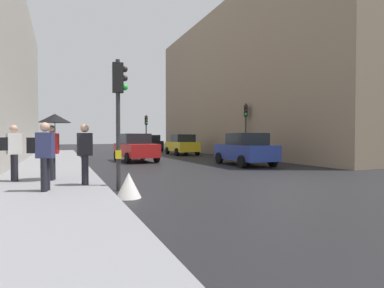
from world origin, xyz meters
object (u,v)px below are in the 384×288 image
at_px(traffic_light_mid_street, 246,121).
at_px(car_yellow_taxi, 182,145).
at_px(traffic_light_far_median, 146,127).
at_px(car_blue_van, 245,149).
at_px(pedestrian_with_umbrella, 54,128).
at_px(car_red_sedan, 135,148).
at_px(pedestrian_with_black_backpack, 13,149).
at_px(pedestrian_with_grey_backpack, 43,152).
at_px(warning_sign_triangle, 129,185).
at_px(car_dark_suv, 150,143).
at_px(traffic_light_near_left, 119,101).
at_px(pedestrian_in_dark_coat, 85,151).

relative_size(traffic_light_mid_street, car_yellow_taxi, 0.92).
distance_m(traffic_light_far_median, car_blue_van, 15.02).
xyz_separation_m(traffic_light_mid_street, car_yellow_taxi, (-2.47, 6.13, -1.83)).
height_order(traffic_light_mid_street, pedestrian_with_umbrella, traffic_light_mid_street).
height_order(car_red_sedan, pedestrian_with_black_backpack, pedestrian_with_black_backpack).
relative_size(traffic_light_mid_street, car_red_sedan, 0.91).
xyz_separation_m(car_blue_van, pedestrian_with_grey_backpack, (-9.69, -5.40, 0.29)).
distance_m(traffic_light_mid_street, pedestrian_with_black_backpack, 15.49).
xyz_separation_m(car_yellow_taxi, pedestrian_with_umbrella, (-9.86, -13.69, 0.96)).
bearing_deg(warning_sign_triangle, traffic_light_mid_street, 45.21).
distance_m(car_dark_suv, pedestrian_with_grey_backpack, 25.90).
height_order(pedestrian_with_umbrella, pedestrian_with_grey_backpack, pedestrian_with_umbrella).
bearing_deg(pedestrian_with_grey_backpack, traffic_light_near_left, 4.56).
xyz_separation_m(car_red_sedan, pedestrian_with_grey_backpack, (-4.77, -10.43, 0.29)).
bearing_deg(car_blue_van, car_yellow_taxi, 87.87).
relative_size(car_blue_van, pedestrian_with_black_backpack, 2.43).
distance_m(car_blue_van, warning_sign_triangle, 10.01).
xyz_separation_m(traffic_light_far_median, pedestrian_in_dark_coat, (-7.03, -19.59, -1.41)).
bearing_deg(traffic_light_far_median, pedestrian_with_grey_backpack, -111.77).
distance_m(traffic_light_near_left, car_yellow_taxi, 17.69).
bearing_deg(car_yellow_taxi, pedestrian_with_umbrella, -125.75).
bearing_deg(pedestrian_in_dark_coat, car_dark_suv, 70.05).
bearing_deg(traffic_light_mid_street, pedestrian_with_grey_backpack, -142.43).
bearing_deg(car_blue_van, warning_sign_triangle, -140.35).
xyz_separation_m(pedestrian_with_umbrella, pedestrian_with_grey_backpack, (-0.22, -2.08, -0.68)).
bearing_deg(pedestrian_with_grey_backpack, pedestrian_with_black_backpack, 113.51).
relative_size(pedestrian_with_grey_backpack, warning_sign_triangle, 2.72).
bearing_deg(traffic_light_mid_street, car_blue_van, -123.88).
relative_size(car_yellow_taxi, car_blue_van, 0.99).
relative_size(pedestrian_with_umbrella, warning_sign_triangle, 3.29).
bearing_deg(pedestrian_with_grey_backpack, traffic_light_mid_street, 37.57).
bearing_deg(warning_sign_triangle, car_red_sedan, 76.31).
height_order(car_red_sedan, pedestrian_in_dark_coat, pedestrian_in_dark_coat).
bearing_deg(traffic_light_near_left, pedestrian_with_umbrella, 132.02).
xyz_separation_m(pedestrian_with_grey_backpack, pedestrian_in_dark_coat, (1.06, 0.65, -0.03)).
height_order(car_yellow_taxi, pedestrian_in_dark_coat, pedestrian_in_dark_coat).
bearing_deg(car_dark_suv, traffic_light_near_left, -107.63).
height_order(traffic_light_near_left, car_blue_van, traffic_light_near_left).
relative_size(car_dark_suv, pedestrian_with_grey_backpack, 2.38).
distance_m(car_dark_suv, pedestrian_in_dark_coat, 24.91).
relative_size(traffic_light_near_left, car_yellow_taxi, 0.88).
height_order(car_yellow_taxi, pedestrian_with_grey_backpack, pedestrian_with_grey_backpack).
relative_size(traffic_light_far_median, car_blue_van, 0.85).
distance_m(traffic_light_mid_street, car_red_sedan, 8.02).
bearing_deg(car_yellow_taxi, warning_sign_triangle, -115.75).
height_order(traffic_light_near_left, car_red_sedan, traffic_light_near_left).
xyz_separation_m(car_dark_suv, pedestrian_with_black_backpack, (-10.52, -21.84, 0.29)).
relative_size(pedestrian_with_umbrella, pedestrian_in_dark_coat, 1.21).
distance_m(traffic_light_far_median, car_dark_suv, 4.43).
xyz_separation_m(car_blue_van, warning_sign_triangle, (-7.69, -6.38, -0.55)).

